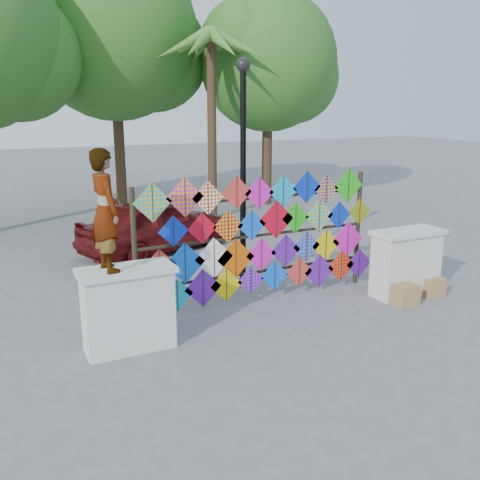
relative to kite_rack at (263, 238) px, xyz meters
The scene contains 12 objects.
ground 1.42m from the kite_rack, 96.06° to the right, with size 80.00×80.00×0.00m, color gray.
parapet_left 2.98m from the kite_rack, 161.58° to the right, with size 1.40×0.65×1.28m.
parapet_right 2.84m from the kite_rack, 19.42° to the right, with size 1.40×0.65×1.28m.
kite_rack is the anchor object (origin of this frame).
tree_mid 11.27m from the kite_rack, 89.84° to the left, with size 6.30×5.60×8.61m.
tree_east 10.81m from the kite_rack, 60.34° to the left, with size 5.40×4.80×7.42m.
palm_tree 8.45m from the kite_rack, 73.73° to the left, with size 3.62×3.62×5.83m.
vendor_woman 3.30m from the kite_rack, 162.99° to the right, with size 0.63×0.42×1.74m, color #99999E.
sedan 4.33m from the kite_rack, 99.50° to the left, with size 1.60×3.98×1.36m, color #5A0F11.
lamppost 1.96m from the kite_rack, 80.08° to the left, with size 0.28×0.28×4.46m.
cardboard_box_near 2.80m from the kite_rack, 31.32° to the right, with size 0.44×0.39×0.39m, color tan.
cardboard_box_far 3.44m from the kite_rack, 21.30° to the right, with size 0.42×0.39×0.36m, color tan.
Camera 1 is at (-4.48, -7.61, 3.60)m, focal length 40.00 mm.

